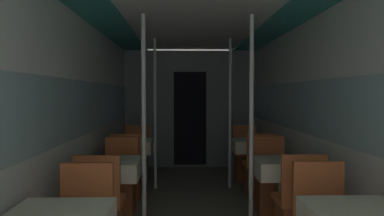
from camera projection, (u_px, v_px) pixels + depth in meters
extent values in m
cube|color=silver|center=(76.00, 122.00, 4.01)|extent=(0.05, 8.38, 2.29)
cube|color=#9EC6D1|center=(77.00, 109.00, 4.00)|extent=(0.03, 7.71, 0.61)
cube|color=silver|center=(316.00, 122.00, 4.09)|extent=(0.05, 8.38, 2.29)
cube|color=#9EC6D1|center=(315.00, 108.00, 4.08)|extent=(0.03, 7.71, 0.61)
cube|color=silver|center=(198.00, 11.00, 4.00)|extent=(2.60, 8.38, 0.04)
cube|color=teal|center=(97.00, 13.00, 3.97)|extent=(0.47, 8.04, 0.03)
cube|color=teal|center=(296.00, 15.00, 4.03)|extent=(0.47, 8.04, 0.03)
cube|color=slate|center=(190.00, 109.00, 7.39)|extent=(2.55, 0.08, 2.29)
cube|color=black|center=(190.00, 118.00, 7.35)|extent=(0.64, 0.01, 1.83)
cube|color=#93704C|center=(58.00, 214.00, 2.24)|extent=(0.56, 0.56, 0.02)
cube|color=#C66033|center=(87.00, 190.00, 2.94)|extent=(0.41, 0.04, 0.43)
cylinder|color=#B7B7BC|center=(112.00, 195.00, 3.99)|extent=(0.09, 0.09, 0.71)
cube|color=#93704C|center=(111.00, 161.00, 3.98)|extent=(0.56, 0.56, 0.02)
cube|color=beige|center=(111.00, 169.00, 3.98)|extent=(0.60, 0.60, 0.19)
cube|color=#C66033|center=(101.00, 201.00, 3.48)|extent=(0.41, 0.41, 0.05)
cube|color=#C66033|center=(97.00, 180.00, 3.28)|extent=(0.41, 0.04, 0.43)
cube|color=brown|center=(120.00, 196.00, 4.51)|extent=(0.35, 0.35, 0.43)
cube|color=#C66033|center=(119.00, 177.00, 4.50)|extent=(0.41, 0.41, 0.05)
cube|color=#C66033|center=(122.00, 154.00, 4.67)|extent=(0.41, 0.04, 0.43)
cylinder|color=silver|center=(144.00, 123.00, 3.97)|extent=(0.05, 0.05, 2.29)
cylinder|color=#4C4C51|center=(133.00, 188.00, 5.74)|extent=(0.39, 0.39, 0.01)
cylinder|color=#B7B7BC|center=(133.00, 164.00, 5.72)|extent=(0.09, 0.09, 0.71)
cube|color=#93704C|center=(132.00, 141.00, 5.71)|extent=(0.56, 0.56, 0.02)
cube|color=beige|center=(133.00, 146.00, 5.71)|extent=(0.60, 0.60, 0.19)
cube|color=brown|center=(128.00, 182.00, 5.22)|extent=(0.35, 0.35, 0.43)
cube|color=#C66033|center=(128.00, 165.00, 5.21)|extent=(0.41, 0.41, 0.05)
cube|color=#C66033|center=(126.00, 150.00, 5.01)|extent=(0.41, 0.04, 0.43)
cube|color=brown|center=(137.00, 168.00, 6.24)|extent=(0.35, 0.35, 0.43)
cube|color=#C66033|center=(137.00, 154.00, 6.23)|extent=(0.41, 0.41, 0.05)
cube|color=#C66033|center=(138.00, 138.00, 6.40)|extent=(0.41, 0.04, 0.43)
cylinder|color=silver|center=(155.00, 114.00, 5.70)|extent=(0.05, 0.05, 2.29)
cube|color=#93704C|center=(360.00, 211.00, 2.30)|extent=(0.56, 0.56, 0.02)
cube|color=#C66033|center=(318.00, 188.00, 3.00)|extent=(0.41, 0.04, 0.43)
cylinder|color=#B7B7BC|center=(283.00, 194.00, 4.05)|extent=(0.09, 0.09, 0.71)
cube|color=#93704C|center=(283.00, 160.00, 4.03)|extent=(0.56, 0.56, 0.02)
cube|color=beige|center=(283.00, 168.00, 4.03)|extent=(0.60, 0.60, 0.19)
cube|color=#C66033|center=(297.00, 200.00, 3.53)|extent=(0.41, 0.41, 0.05)
cube|color=#C66033|center=(304.00, 179.00, 3.34)|extent=(0.41, 0.04, 0.43)
cube|color=brown|center=(271.00, 195.00, 4.56)|extent=(0.35, 0.35, 0.43)
cube|color=#C66033|center=(271.00, 176.00, 4.55)|extent=(0.41, 0.41, 0.05)
cube|color=#C66033|center=(268.00, 154.00, 4.73)|extent=(0.41, 0.04, 0.43)
cylinder|color=silver|center=(251.00, 122.00, 4.00)|extent=(0.05, 0.05, 2.29)
cylinder|color=#4C4C51|center=(252.00, 187.00, 5.79)|extent=(0.39, 0.39, 0.01)
cylinder|color=#B7B7BC|center=(252.00, 164.00, 5.78)|extent=(0.09, 0.09, 0.71)
cube|color=#93704C|center=(252.00, 140.00, 5.76)|extent=(0.56, 0.56, 0.02)
cube|color=beige|center=(252.00, 145.00, 5.77)|extent=(0.60, 0.60, 0.19)
cube|color=brown|center=(259.00, 181.00, 5.27)|extent=(0.35, 0.35, 0.43)
cube|color=#C66033|center=(259.00, 165.00, 5.26)|extent=(0.41, 0.41, 0.05)
cube|color=#C66033|center=(262.00, 150.00, 5.07)|extent=(0.41, 0.04, 0.43)
cube|color=brown|center=(246.00, 167.00, 6.29)|extent=(0.35, 0.35, 0.43)
cube|color=#C66033|center=(246.00, 153.00, 6.28)|extent=(0.41, 0.41, 0.05)
cube|color=#C66033|center=(245.00, 137.00, 6.46)|extent=(0.41, 0.04, 0.43)
cylinder|color=silver|center=(230.00, 114.00, 5.74)|extent=(0.05, 0.05, 2.29)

